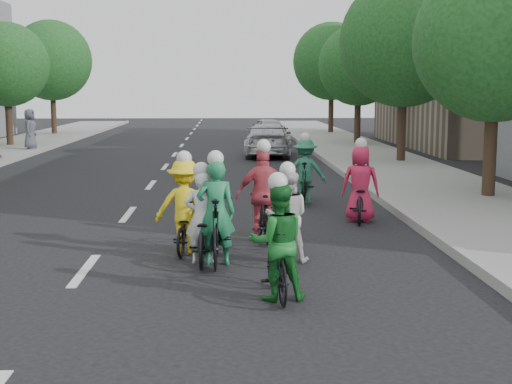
{
  "coord_description": "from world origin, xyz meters",
  "views": [
    {
      "loc": [
        2.2,
        -10.86,
        2.78
      ],
      "look_at": [
        2.73,
        1.5,
        1.0
      ],
      "focal_mm": 50.0,
      "sensor_mm": 36.0,
      "label": 1
    }
  ],
  "objects": [
    {
      "name": "ground",
      "position": [
        0.0,
        0.0,
        0.0
      ],
      "size": [
        120.0,
        120.0,
        0.0
      ],
      "primitive_type": "plane",
      "color": "black",
      "rests_on": "ground"
    },
    {
      "name": "cyclist_0",
      "position": [
        1.81,
        0.51,
        0.54
      ],
      "size": [
        0.63,
        1.78,
        1.64
      ],
      "rotation": [
        0.0,
        0.0,
        3.14
      ],
      "color": "black",
      "rests_on": "ground"
    },
    {
      "name": "tree_l_5",
      "position": [
        -8.2,
        33.0,
        4.52
      ],
      "size": [
        4.8,
        4.8,
        6.93
      ],
      "color": "black",
      "rests_on": "ground"
    },
    {
      "name": "tree_r_0",
      "position": [
        8.8,
        6.6,
        3.96
      ],
      "size": [
        4.0,
        4.0,
        5.97
      ],
      "color": "black",
      "rests_on": "ground"
    },
    {
      "name": "cyclist_7",
      "position": [
        4.15,
        6.5,
        0.68
      ],
      "size": [
        1.1,
        1.78,
        1.75
      ],
      "rotation": [
        0.0,
        0.0,
        3.0
      ],
      "color": "black",
      "rests_on": "ground"
    },
    {
      "name": "tree_r_1",
      "position": [
        8.8,
        15.6,
        4.52
      ],
      "size": [
        4.8,
        4.8,
        6.93
      ],
      "color": "black",
      "rests_on": "ground"
    },
    {
      "name": "cyclist_6",
      "position": [
        3.19,
        0.52,
        0.58
      ],
      "size": [
        0.76,
        1.61,
        1.64
      ],
      "rotation": [
        0.0,
        0.0,
        3.07
      ],
      "color": "black",
      "rests_on": "ground"
    },
    {
      "name": "tree_r_3",
      "position": [
        8.8,
        33.6,
        4.52
      ],
      "size": [
        4.8,
        4.8,
        6.93
      ],
      "color": "black",
      "rests_on": "ground"
    },
    {
      "name": "tree_l_4",
      "position": [
        -8.2,
        24.0,
        3.96
      ],
      "size": [
        4.0,
        4.0,
        5.97
      ],
      "color": "black",
      "rests_on": "ground"
    },
    {
      "name": "cyclist_5",
      "position": [
        2.04,
        0.38,
        0.65
      ],
      "size": [
        0.62,
        1.82,
        1.84
      ],
      "rotation": [
        0.0,
        0.0,
        3.13
      ],
      "color": "black",
      "rests_on": "ground"
    },
    {
      "name": "tree_r_2",
      "position": [
        8.8,
        24.6,
        3.96
      ],
      "size": [
        4.0,
        4.0,
        5.97
      ],
      "color": "black",
      "rests_on": "ground"
    },
    {
      "name": "cyclist_2",
      "position": [
        1.5,
        1.23,
        0.66
      ],
      "size": [
        1.11,
        1.6,
        1.76
      ],
      "rotation": [
        0.0,
        0.0,
        3.02
      ],
      "color": "black",
      "rests_on": "ground"
    },
    {
      "name": "cyclist_1",
      "position": [
        2.88,
        -1.6,
        0.64
      ],
      "size": [
        0.81,
        1.62,
        1.72
      ],
      "rotation": [
        0.0,
        0.0,
        3.22
      ],
      "color": "black",
      "rests_on": "ground"
    },
    {
      "name": "cyclist_4",
      "position": [
        5.05,
        4.03,
        0.62
      ],
      "size": [
        0.97,
        1.92,
        1.78
      ],
      "rotation": [
        0.0,
        0.0,
        2.95
      ],
      "color": "black",
      "rests_on": "ground"
    },
    {
      "name": "cyclist_3",
      "position": [
        2.89,
        2.08,
        0.7
      ],
      "size": [
        1.05,
        1.52,
        1.89
      ],
      "rotation": [
        0.0,
        0.0,
        3.23
      ],
      "color": "black",
      "rests_on": "ground"
    },
    {
      "name": "curb_right",
      "position": [
        6.05,
        10.0,
        0.09
      ],
      "size": [
        0.18,
        80.0,
        0.18
      ],
      "primitive_type": "cube",
      "color": "#999993",
      "rests_on": "ground"
    },
    {
      "name": "spectator_2",
      "position": [
        -6.52,
        21.39,
        1.04
      ],
      "size": [
        0.59,
        0.89,
        1.78
      ],
      "primitive_type": "imported",
      "rotation": [
        0.0,
        0.0,
        1.55
      ],
      "color": "#4F515C",
      "rests_on": "sidewalk_left"
    },
    {
      "name": "follow_car_lead",
      "position": [
        4.0,
        19.12,
        0.69
      ],
      "size": [
        2.27,
        4.87,
        1.38
      ],
      "primitive_type": "imported",
      "rotation": [
        0.0,
        0.0,
        3.07
      ],
      "color": "silver",
      "rests_on": "ground"
    },
    {
      "name": "sidewalk_right",
      "position": [
        8.0,
        10.0,
        0.07
      ],
      "size": [
        4.0,
        80.0,
        0.15
      ],
      "primitive_type": "cube",
      "color": "gray",
      "rests_on": "ground"
    },
    {
      "name": "follow_car_trail",
      "position": [
        4.54,
        28.97,
        0.62
      ],
      "size": [
        2.15,
        3.86,
        1.24
      ],
      "primitive_type": "imported",
      "rotation": [
        0.0,
        0.0,
        3.34
      ],
      "color": "silver",
      "rests_on": "ground"
    },
    {
      "name": "bldg_se",
      "position": [
        16.0,
        24.0,
        4.0
      ],
      "size": [
        10.0,
        14.0,
        8.0
      ],
      "primitive_type": "cube",
      "color": "gray",
      "rests_on": "ground"
    }
  ]
}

